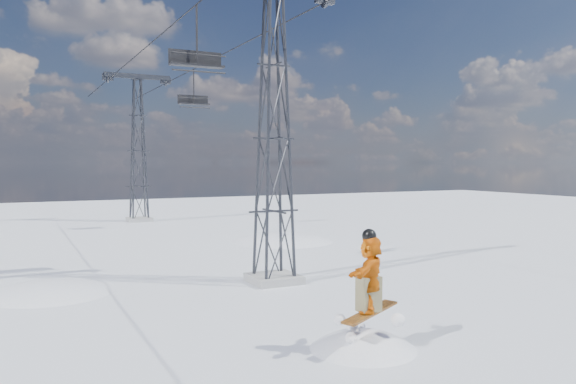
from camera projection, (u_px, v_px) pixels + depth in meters
name	position (u px, v px, depth m)	size (l,w,h in m)	color
ground	(380.00, 347.00, 13.96)	(120.00, 120.00, 0.00)	white
lift_tower_near	(274.00, 139.00, 21.19)	(5.20, 1.80, 11.43)	#999999
lift_tower_far	(138.00, 151.00, 43.56)	(5.20, 1.80, 11.43)	#999999
haul_cables	(187.00, 50.00, 31.20)	(4.46, 51.00, 0.06)	black
lift_chair_near	(196.00, 60.00, 22.35)	(2.18, 0.63, 2.70)	black
lift_chair_mid	(194.00, 101.00, 37.68)	(2.10, 0.60, 2.61)	black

